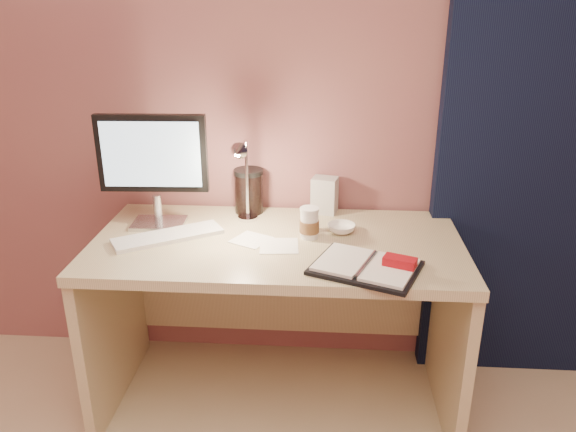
# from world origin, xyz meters

# --- Properties ---
(room) EXTENTS (3.50, 3.50, 3.50)m
(room) POSITION_xyz_m (0.95, 1.69, 1.14)
(room) COLOR #C6B28E
(room) RESTS_ON ground
(desk) EXTENTS (1.40, 0.70, 0.73)m
(desk) POSITION_xyz_m (0.00, 1.45, 0.50)
(desk) COLOR beige
(desk) RESTS_ON ground
(monitor) EXTENTS (0.42, 0.16, 0.45)m
(monitor) POSITION_xyz_m (-0.49, 1.50, 1.00)
(monitor) COLOR silver
(monitor) RESTS_ON desk
(keyboard) EXTENTS (0.41, 0.32, 0.02)m
(keyboard) POSITION_xyz_m (-0.42, 1.37, 0.74)
(keyboard) COLOR white
(keyboard) RESTS_ON desk
(planner) EXTENTS (0.41, 0.37, 0.05)m
(planner) POSITION_xyz_m (0.33, 1.16, 0.74)
(planner) COLOR black
(planner) RESTS_ON desk
(paper_b) EXTENTS (0.15, 0.15, 0.00)m
(paper_b) POSITION_xyz_m (0.01, 1.33, 0.73)
(paper_b) COLOR white
(paper_b) RESTS_ON desk
(paper_c) EXTENTS (0.17, 0.17, 0.00)m
(paper_c) POSITION_xyz_m (-0.10, 1.38, 0.73)
(paper_c) COLOR white
(paper_c) RESTS_ON desk
(coffee_cup) EXTENTS (0.07, 0.07, 0.12)m
(coffee_cup) POSITION_xyz_m (0.12, 1.42, 0.79)
(coffee_cup) COLOR white
(coffee_cup) RESTS_ON desk
(bowl) EXTENTS (0.14, 0.14, 0.03)m
(bowl) POSITION_xyz_m (0.24, 1.47, 0.75)
(bowl) COLOR white
(bowl) RESTS_ON desk
(lotion_bottle) EXTENTS (0.05, 0.05, 0.10)m
(lotion_bottle) POSITION_xyz_m (0.12, 1.48, 0.78)
(lotion_bottle) COLOR white
(lotion_bottle) RESTS_ON desk
(dark_jar) EXTENTS (0.12, 0.12, 0.17)m
(dark_jar) POSITION_xyz_m (-0.14, 1.67, 0.81)
(dark_jar) COLOR black
(dark_jar) RESTS_ON desk
(product_box) EXTENTS (0.12, 0.10, 0.15)m
(product_box) POSITION_xyz_m (0.18, 1.69, 0.81)
(product_box) COLOR silver
(product_box) RESTS_ON desk
(desk_lamp) EXTENTS (0.09, 0.22, 0.36)m
(desk_lamp) POSITION_xyz_m (-0.13, 1.50, 0.95)
(desk_lamp) COLOR silver
(desk_lamp) RESTS_ON desk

